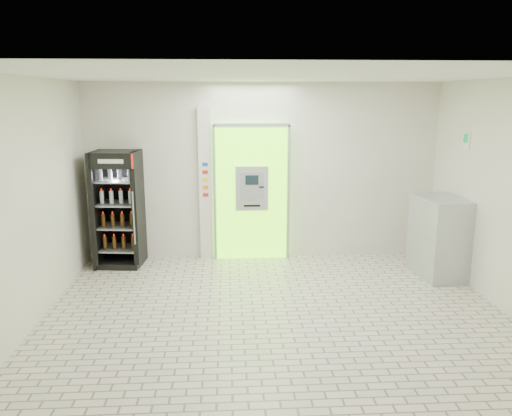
{
  "coord_description": "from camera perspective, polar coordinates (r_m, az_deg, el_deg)",
  "views": [
    {
      "loc": [
        -0.61,
        -5.94,
        2.76
      ],
      "look_at": [
        -0.19,
        1.2,
        1.16
      ],
      "focal_mm": 35.0,
      "sensor_mm": 36.0,
      "label": 1
    }
  ],
  "objects": [
    {
      "name": "exit_sign",
      "position": [
        8.2,
        22.89,
        7.18
      ],
      "size": [
        0.02,
        0.22,
        0.26
      ],
      "color": "white",
      "rests_on": "room_shell"
    },
    {
      "name": "pillar",
      "position": [
        8.52,
        -5.78,
        2.7
      ],
      "size": [
        0.22,
        0.11,
        2.6
      ],
      "color": "silver",
      "rests_on": "ground"
    },
    {
      "name": "beverage_cooler",
      "position": [
        8.52,
        -15.43,
        -0.35
      ],
      "size": [
        0.78,
        0.72,
        1.91
      ],
      "rotation": [
        0.0,
        0.0,
        -0.1
      ],
      "color": "black",
      "rests_on": "ground"
    },
    {
      "name": "ground",
      "position": [
        6.58,
        2.34,
        -12.2
      ],
      "size": [
        6.0,
        6.0,
        0.0
      ],
      "primitive_type": "plane",
      "color": "#C0B59F",
      "rests_on": "ground"
    },
    {
      "name": "atm_assembly",
      "position": [
        8.51,
        -0.52,
        1.87
      ],
      "size": [
        1.3,
        0.24,
        2.33
      ],
      "color": "#72F414",
      "rests_on": "ground"
    },
    {
      "name": "steel_cabinet",
      "position": [
        8.28,
        20.23,
        -3.13
      ],
      "size": [
        0.71,
        0.99,
        1.25
      ],
      "rotation": [
        0.0,
        0.0,
        0.09
      ],
      "color": "#AAACB2",
      "rests_on": "ground"
    },
    {
      "name": "room_shell",
      "position": [
        6.04,
        2.49,
        3.87
      ],
      "size": [
        6.0,
        6.0,
        6.0
      ],
      "color": "silver",
      "rests_on": "ground"
    }
  ]
}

